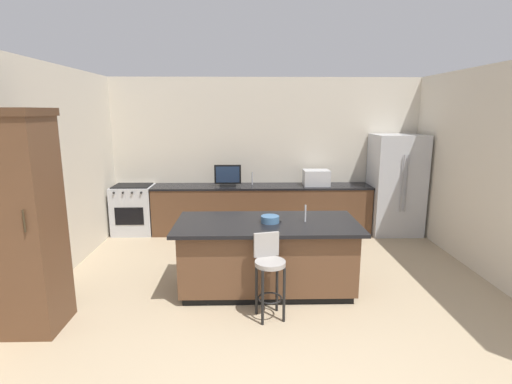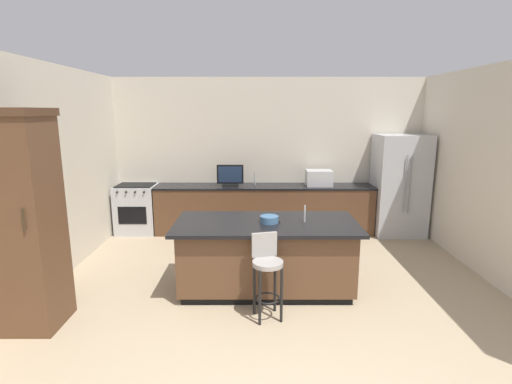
% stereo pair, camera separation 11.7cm
% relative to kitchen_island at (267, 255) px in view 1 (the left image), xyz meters
% --- Properties ---
extents(wall_back, '(6.38, 0.12, 2.91)m').
position_rel_kitchen_island_xyz_m(wall_back, '(0.11, 2.83, 0.99)').
color(wall_back, beige).
rests_on(wall_back, ground_plane).
extents(wall_left, '(0.12, 5.42, 2.91)m').
position_rel_kitchen_island_xyz_m(wall_left, '(-2.88, 0.32, 0.99)').
color(wall_left, beige).
rests_on(wall_left, ground_plane).
extents(wall_right, '(0.12, 5.42, 2.91)m').
position_rel_kitchen_island_xyz_m(wall_right, '(3.10, 0.32, 0.99)').
color(wall_right, beige).
rests_on(wall_right, ground_plane).
extents(counter_back, '(4.09, 0.62, 0.91)m').
position_rel_kitchen_island_xyz_m(counter_back, '(0.03, 2.45, -0.01)').
color(counter_back, brown).
rests_on(counter_back, ground_plane).
extents(kitchen_island, '(2.31, 1.10, 0.91)m').
position_rel_kitchen_island_xyz_m(kitchen_island, '(0.00, 0.00, 0.00)').
color(kitchen_island, black).
rests_on(kitchen_island, ground_plane).
extents(refrigerator, '(0.91, 0.80, 1.86)m').
position_rel_kitchen_island_xyz_m(refrigerator, '(2.54, 2.37, 0.47)').
color(refrigerator, '#B7BABF').
rests_on(refrigerator, ground_plane).
extents(range_oven, '(0.74, 0.63, 0.93)m').
position_rel_kitchen_island_xyz_m(range_oven, '(-2.40, 2.45, -0.00)').
color(range_oven, '#B7BABF').
rests_on(range_oven, ground_plane).
extents(cabinet_tower, '(0.61, 0.64, 2.32)m').
position_rel_kitchen_island_xyz_m(cabinet_tower, '(-2.51, -0.84, 0.74)').
color(cabinet_tower, brown).
rests_on(cabinet_tower, ground_plane).
extents(microwave, '(0.48, 0.36, 0.29)m').
position_rel_kitchen_island_xyz_m(microwave, '(1.05, 2.45, 0.59)').
color(microwave, '#B7BABF').
rests_on(microwave, counter_back).
extents(tv_monitor, '(0.49, 0.16, 0.40)m').
position_rel_kitchen_island_xyz_m(tv_monitor, '(-0.61, 2.40, 0.63)').
color(tv_monitor, black).
rests_on(tv_monitor, counter_back).
extents(sink_faucet_back, '(0.02, 0.02, 0.24)m').
position_rel_kitchen_island_xyz_m(sink_faucet_back, '(-0.15, 2.55, 0.56)').
color(sink_faucet_back, '#B2B2B7').
rests_on(sink_faucet_back, counter_back).
extents(sink_faucet_island, '(0.02, 0.02, 0.22)m').
position_rel_kitchen_island_xyz_m(sink_faucet_island, '(0.48, 0.00, 0.55)').
color(sink_faucet_island, '#B2B2B7').
rests_on(sink_faucet_island, kitchen_island).
extents(bar_stool_center, '(0.35, 0.37, 0.95)m').
position_rel_kitchen_island_xyz_m(bar_stool_center, '(-0.01, -0.68, 0.11)').
color(bar_stool_center, gray).
rests_on(bar_stool_center, ground_plane).
extents(fruit_bowl, '(0.23, 0.23, 0.08)m').
position_rel_kitchen_island_xyz_m(fruit_bowl, '(0.04, -0.02, 0.49)').
color(fruit_bowl, '#3F668C').
rests_on(fruit_bowl, kitchen_island).
extents(tv_remote, '(0.14, 0.16, 0.02)m').
position_rel_kitchen_island_xyz_m(tv_remote, '(0.11, 0.04, 0.45)').
color(tv_remote, black).
rests_on(tv_remote, kitchen_island).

